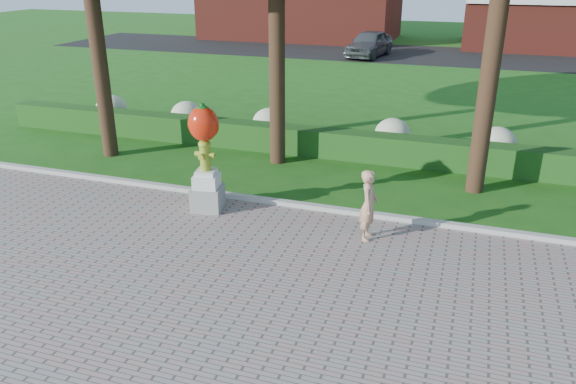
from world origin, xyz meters
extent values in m
plane|color=#1D5515|center=(0.00, 0.00, 0.00)|extent=(100.00, 100.00, 0.00)
cube|color=#ADADA5|center=(0.00, 3.00, 0.07)|extent=(40.00, 0.18, 0.15)
cube|color=#134415|center=(0.00, 7.00, 0.40)|extent=(24.00, 0.70, 0.80)
ellipsoid|color=#AEB98D|center=(-9.00, 8.00, 0.55)|extent=(1.10, 1.10, 0.99)
ellipsoid|color=#AEB98D|center=(-6.00, 8.00, 0.55)|extent=(1.10, 1.10, 0.99)
ellipsoid|color=#AEB98D|center=(-3.00, 8.00, 0.55)|extent=(1.10, 1.10, 0.99)
ellipsoid|color=#AEB98D|center=(1.00, 8.00, 0.55)|extent=(1.10, 1.10, 0.99)
ellipsoid|color=#AEB98D|center=(4.00, 8.00, 0.55)|extent=(1.10, 1.10, 0.99)
cube|color=black|center=(0.00, 28.00, 0.01)|extent=(50.00, 8.00, 0.02)
cylinder|color=black|center=(-7.00, 5.00, 3.36)|extent=(0.44, 0.44, 6.72)
cylinder|color=black|center=(-2.00, 6.00, 3.08)|extent=(0.44, 0.44, 6.16)
cylinder|color=black|center=(3.50, 5.50, 3.64)|extent=(0.44, 0.44, 7.28)
cube|color=gray|center=(-2.39, 2.22, 0.31)|extent=(0.79, 0.79, 0.55)
cube|color=silver|center=(-2.39, 2.22, 0.74)|extent=(0.64, 0.64, 0.31)
cube|color=silver|center=(-2.39, 2.22, 0.95)|extent=(0.51, 0.51, 0.11)
cylinder|color=olive|center=(-2.39, 2.22, 1.32)|extent=(0.24, 0.24, 0.62)
ellipsoid|color=olive|center=(-2.39, 2.22, 1.62)|extent=(0.29, 0.29, 0.20)
cylinder|color=olive|center=(-2.57, 2.22, 1.38)|extent=(0.13, 0.12, 0.12)
cylinder|color=olive|center=(-2.21, 2.22, 1.38)|extent=(0.13, 0.12, 0.12)
cylinder|color=olive|center=(-2.39, 2.06, 1.38)|extent=(0.13, 0.13, 0.13)
cylinder|color=olive|center=(-2.39, 2.22, 1.71)|extent=(0.09, 0.09, 0.05)
ellipsoid|color=red|center=(-2.39, 2.22, 2.10)|extent=(0.69, 0.62, 0.80)
ellipsoid|color=red|center=(-2.59, 2.22, 2.07)|extent=(0.34, 0.34, 0.51)
ellipsoid|color=red|center=(-2.19, 2.22, 2.07)|extent=(0.34, 0.34, 0.51)
cylinder|color=#145917|center=(-2.39, 2.22, 2.49)|extent=(0.11, 0.11, 0.13)
ellipsoid|color=#145917|center=(-2.39, 2.22, 2.46)|extent=(0.26, 0.26, 0.09)
imported|color=tan|center=(1.44, 1.91, 0.80)|extent=(0.39, 0.57, 1.51)
imported|color=#474A4F|center=(-3.25, 26.15, 0.80)|extent=(2.53, 4.83, 1.57)
camera|label=1|loc=(3.23, -8.58, 5.41)|focal=35.00mm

